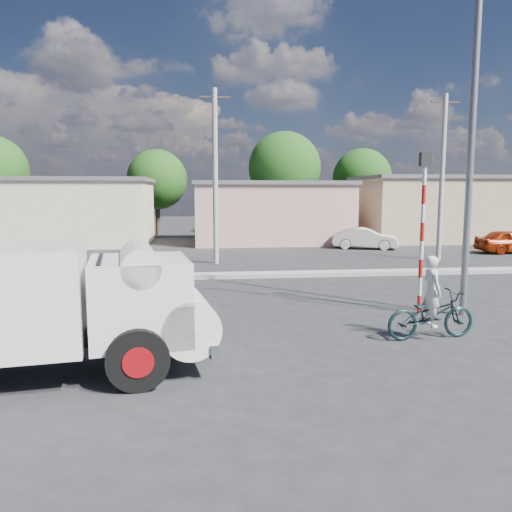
{
  "coord_description": "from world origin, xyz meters",
  "views": [
    {
      "loc": [
        -2.8,
        -11.32,
        3.29
      ],
      "look_at": [
        -0.99,
        4.31,
        1.3
      ],
      "focal_mm": 35.0,
      "sensor_mm": 36.0,
      "label": 1
    }
  ],
  "objects": [
    {
      "name": "tree_row",
      "position": [
        -2.27,
        28.62,
        4.83
      ],
      "size": [
        34.13,
        7.32,
        8.1
      ],
      "color": "#38281E",
      "rests_on": "ground"
    },
    {
      "name": "car_red",
      "position": [
        14.3,
        14.19,
        0.65
      ],
      "size": [
        3.85,
        1.61,
        1.3
      ],
      "primitive_type": "imported",
      "rotation": [
        0.0,
        0.0,
        1.59
      ],
      "color": "#922307",
      "rests_on": "ground"
    },
    {
      "name": "car_cream",
      "position": [
        7.0,
        17.14,
        0.62
      ],
      "size": [
        4.01,
        2.5,
        1.25
      ],
      "primitive_type": "imported",
      "rotation": [
        0.0,
        0.0,
        1.23
      ],
      "color": "beige",
      "rests_on": "ground"
    },
    {
      "name": "building_row",
      "position": [
        1.1,
        22.0,
        2.13
      ],
      "size": [
        37.8,
        7.3,
        4.44
      ],
      "color": "beige",
      "rests_on": "ground"
    },
    {
      "name": "bicycle",
      "position": [
        2.4,
        -0.82,
        0.55
      ],
      "size": [
        2.16,
        0.92,
        1.11
      ],
      "primitive_type": "imported",
      "rotation": [
        0.0,
        0.0,
        1.66
      ],
      "color": "black",
      "rests_on": "ground"
    },
    {
      "name": "streetlight",
      "position": [
        4.14,
        1.2,
        4.96
      ],
      "size": [
        2.34,
        0.22,
        9.0
      ],
      "color": "slate",
      "rests_on": "ground"
    },
    {
      "name": "truck",
      "position": [
        -5.47,
        -2.34,
        1.33
      ],
      "size": [
        6.04,
        2.98,
        2.39
      ],
      "rotation": [
        0.0,
        0.0,
        0.15
      ],
      "color": "black",
      "rests_on": "ground"
    },
    {
      "name": "cyclist",
      "position": [
        2.4,
        -0.82,
        0.8
      ],
      "size": [
        0.44,
        0.62,
        1.6
      ],
      "primitive_type": "imported",
      "rotation": [
        0.0,
        0.0,
        1.66
      ],
      "color": "silver",
      "rests_on": "ground"
    },
    {
      "name": "utility_poles",
      "position": [
        3.25,
        12.0,
        4.07
      ],
      "size": [
        35.4,
        0.24,
        8.0
      ],
      "color": "#99968E",
      "rests_on": "ground"
    },
    {
      "name": "median",
      "position": [
        0.0,
        8.0,
        0.08
      ],
      "size": [
        40.0,
        0.8,
        0.16
      ],
      "primitive_type": "cube",
      "color": "#99968E",
      "rests_on": "ground"
    },
    {
      "name": "ground_plane",
      "position": [
        0.0,
        0.0,
        0.0
      ],
      "size": [
        120.0,
        120.0,
        0.0
      ],
      "primitive_type": "plane",
      "color": "#252527",
      "rests_on": "ground"
    },
    {
      "name": "traffic_pole",
      "position": [
        3.2,
        1.5,
        2.59
      ],
      "size": [
        0.28,
        0.18,
        4.36
      ],
      "color": "red",
      "rests_on": "ground"
    }
  ]
}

